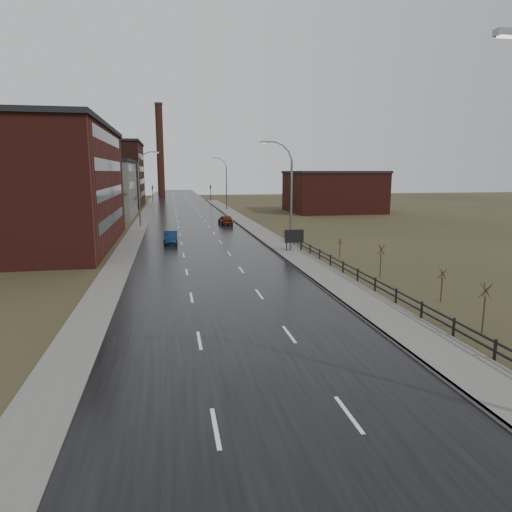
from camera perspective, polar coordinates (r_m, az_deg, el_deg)
name	(u,v)px	position (r m, az deg, el deg)	size (l,w,h in m)	color
ground	(323,507)	(13.18, 8.35, -28.62)	(320.00, 320.00, 0.00)	#2D2819
road	(194,227)	(70.20, -7.78, 3.61)	(14.00, 300.00, 0.06)	black
sidewalk_right	(291,253)	(46.96, 4.42, 0.38)	(3.20, 180.00, 0.18)	#595651
curb_right	(277,253)	(46.59, 2.61, 0.32)	(0.16, 180.00, 0.18)	slate
sidewalk_left	(138,228)	(70.26, -14.49, 3.41)	(2.40, 260.00, 0.12)	#595651
warehouse_near	(7,186)	(57.36, -28.72, 7.67)	(22.44, 28.56, 13.50)	#471914
warehouse_mid	(88,189)	(88.86, -20.28, 7.87)	(16.32, 20.40, 10.50)	slate
warehouse_far	(87,174)	(119.22, -20.42, 9.56)	(26.52, 24.48, 15.50)	#331611
building_right	(333,191)	(97.75, 9.63, 7.96)	(18.36, 16.32, 8.50)	#471914
smokestack	(160,150)	(159.80, -11.90, 12.83)	(2.70, 2.70, 30.70)	#331611
streetlight_right_mid	(288,196)	(47.24, 4.08, 7.47)	(3.36, 0.28, 11.35)	slate
streetlight_left	(141,188)	(71.78, -14.20, 8.19)	(3.36, 0.28, 11.35)	slate
streetlight_right_far	(225,183)	(100.37, -3.89, 9.04)	(3.36, 0.28, 11.35)	slate
guardrail	(380,285)	(32.08, 15.20, -3.57)	(0.10, 53.05, 1.10)	black
shrub_c	(484,307)	(26.52, 26.64, -5.69)	(0.63, 0.66, 2.67)	#382D23
shrub_d	(442,284)	(31.74, 22.21, -3.30)	(0.52, 0.55, 2.20)	#382D23
shrub_e	(381,260)	(37.34, 15.32, -0.50)	(0.63, 0.67, 2.69)	#382D23
shrub_f	(340,247)	(45.34, 10.45, 1.06)	(0.46, 0.48, 1.92)	#382D23
billboard	(294,237)	(47.58, 4.78, 2.39)	(2.03, 0.17, 2.40)	black
traffic_light_left	(152,186)	(129.75, -12.84, 8.58)	(0.58, 2.73, 5.30)	black
traffic_light_right	(211,185)	(130.18, -5.71, 8.79)	(0.58, 2.73, 5.30)	black
car_near	(171,238)	(53.95, -10.62, 2.23)	(1.55, 4.45, 1.47)	#0C1E3F
car_far	(226,220)	(72.61, -3.82, 4.51)	(1.86, 4.62, 1.57)	#551B0E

